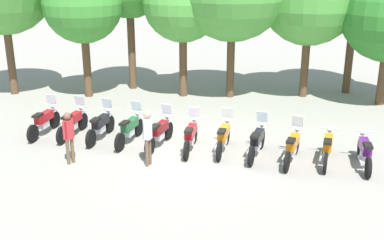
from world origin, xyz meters
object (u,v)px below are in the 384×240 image
(motorcycle_5, at_px, (191,136))
(person_0, at_px, (148,133))
(tree_3, at_px, (183,2))
(motorcycle_7, at_px, (257,141))
(person_1, at_px, (69,134))
(motorcycle_3, at_px, (130,129))
(motorcycle_4, at_px, (160,132))
(motorcycle_6, at_px, (224,137))
(motorcycle_10, at_px, (365,152))
(motorcycle_9, at_px, (327,148))
(tree_1, at_px, (82,4))
(motorcycle_8, at_px, (292,146))
(motorcycle_2, at_px, (101,125))
(motorcycle_1, at_px, (73,123))
(motorcycle_0, at_px, (44,121))

(motorcycle_5, height_order, person_0, person_0)
(tree_3, bearing_deg, motorcycle_7, -65.86)
(motorcycle_7, xyz_separation_m, person_1, (-5.89, -1.06, 0.47))
(motorcycle_3, height_order, motorcycle_7, same)
(motorcycle_3, height_order, motorcycle_4, same)
(motorcycle_6, distance_m, motorcycle_10, 4.46)
(motorcycle_3, relative_size, motorcycle_4, 1.01)
(motorcycle_9, distance_m, tree_1, 12.43)
(motorcycle_6, distance_m, tree_3, 7.88)
(motorcycle_9, xyz_separation_m, tree_1, (-9.69, 6.83, 3.73))
(tree_1, bearing_deg, motorcycle_8, -38.49)
(motorcycle_2, distance_m, motorcycle_3, 1.12)
(motorcycle_1, relative_size, person_1, 1.29)
(motorcycle_9, bearing_deg, tree_3, 49.58)
(motorcycle_7, distance_m, motorcycle_10, 3.32)
(motorcycle_7, bearing_deg, motorcycle_8, -92.98)
(motorcycle_10, bearing_deg, motorcycle_9, 84.24)
(motorcycle_8, bearing_deg, motorcycle_9, -72.11)
(motorcycle_4, height_order, motorcycle_9, motorcycle_4)
(motorcycle_7, distance_m, person_1, 6.00)
(motorcycle_3, height_order, tree_3, tree_3)
(motorcycle_0, bearing_deg, motorcycle_4, -91.64)
(motorcycle_9, bearing_deg, motorcycle_4, 93.99)
(motorcycle_3, distance_m, motorcycle_6, 3.32)
(motorcycle_0, height_order, motorcycle_4, same)
(tree_3, bearing_deg, motorcycle_9, -53.99)
(motorcycle_8, height_order, person_0, person_0)
(motorcycle_1, bearing_deg, tree_3, -21.11)
(motorcycle_1, distance_m, motorcycle_6, 5.56)
(motorcycle_3, distance_m, person_1, 2.47)
(motorcycle_1, bearing_deg, person_1, -153.51)
(motorcycle_5, bearing_deg, motorcycle_2, 82.15)
(motorcycle_9, relative_size, tree_1, 0.36)
(motorcycle_9, bearing_deg, motorcycle_8, 104.17)
(motorcycle_9, bearing_deg, tree_1, 68.40)
(motorcycle_8, distance_m, tree_3, 9.22)
(motorcycle_2, bearing_deg, person_0, -124.81)
(motorcycle_5, distance_m, tree_1, 8.94)
(tree_3, bearing_deg, motorcycle_3, -101.77)
(person_0, relative_size, tree_3, 0.30)
(motorcycle_1, height_order, motorcycle_2, same)
(motorcycle_4, relative_size, motorcycle_8, 1.01)
(motorcycle_7, bearing_deg, motorcycle_4, 95.16)
(motorcycle_0, height_order, motorcycle_10, motorcycle_0)
(person_1, bearing_deg, person_0, 37.42)
(motorcycle_3, distance_m, motorcycle_9, 6.67)
(motorcycle_7, height_order, motorcycle_8, same)
(motorcycle_0, xyz_separation_m, motorcycle_6, (6.57, -1.09, 0.00))
(motorcycle_5, xyz_separation_m, motorcycle_6, (1.10, -0.01, 0.00))
(motorcycle_3, distance_m, person_0, 2.15)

